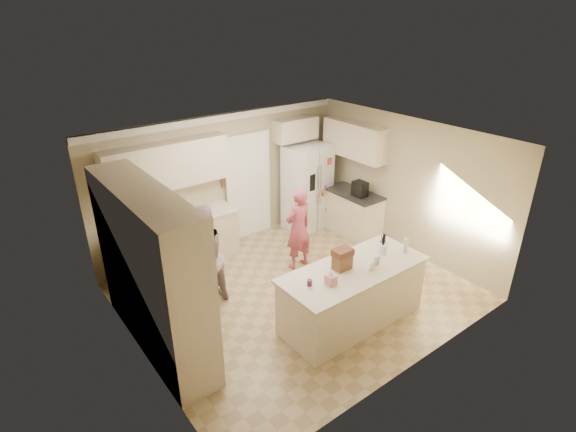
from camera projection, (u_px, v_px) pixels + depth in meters
floor at (296, 292)px, 7.58m from camera, size 5.20×4.60×0.02m
ceiling at (297, 141)px, 6.47m from camera, size 5.20×4.60×0.02m
wall_back at (223, 181)px, 8.69m from camera, size 5.20×0.02×2.60m
wall_front at (416, 289)px, 5.37m from camera, size 5.20×0.02×2.60m
wall_left at (133, 278)px, 5.59m from camera, size 0.02×4.60×2.60m
wall_right at (405, 186)px, 8.46m from camera, size 0.02×4.60×2.60m
crown_back at (220, 118)px, 8.13m from camera, size 5.20×0.08×0.12m
pantry_bank at (152, 271)px, 5.96m from camera, size 0.60×2.60×2.35m
back_base_cab at (179, 243)px, 8.20m from camera, size 2.20×0.60×0.88m
back_countertop at (177, 221)px, 8.00m from camera, size 2.24×0.63×0.04m
back_upper_cab at (167, 165)px, 7.67m from camera, size 2.20×0.35×0.80m
doorway_opening at (248, 187)px, 9.08m from camera, size 0.90×0.06×2.10m
doorway_casing at (249, 188)px, 9.05m from camera, size 1.02×0.03×2.22m
wall_frame_upper at (224, 169)px, 8.57m from camera, size 0.15×0.02×0.20m
wall_frame_lower at (225, 182)px, 8.68m from camera, size 0.15×0.02×0.20m
refrigerator at (307, 187)px, 9.50m from camera, size 0.97×0.79×1.80m
fridge_seam at (318, 192)px, 9.25m from camera, size 0.02×0.02×1.78m
fridge_dispenser at (311, 183)px, 9.01m from camera, size 0.22×0.03×0.35m
fridge_handle_l at (317, 186)px, 9.14m from camera, size 0.02×0.02×0.85m
fridge_handle_r at (321, 185)px, 9.20m from camera, size 0.02×0.02×0.85m
over_fridge_cab at (296, 129)px, 9.13m from camera, size 0.95×0.35×0.45m
right_base_cab at (353, 214)px, 9.38m from camera, size 0.60×1.20×0.88m
right_countertop at (354, 193)px, 9.18m from camera, size 0.63×1.24×0.04m
right_upper_cab at (355, 140)px, 8.95m from camera, size 0.35×1.50×0.70m
coffee_maker at (360, 189)px, 8.94m from camera, size 0.22×0.28×0.30m
island_base at (352, 296)px, 6.71m from camera, size 2.20×0.90×0.88m
island_top at (354, 270)px, 6.52m from camera, size 2.28×0.96×0.05m
utensil_crock at (382, 249)px, 6.87m from camera, size 0.13×0.13×0.15m
tissue_box at (331, 280)px, 6.10m from camera, size 0.13×0.13×0.14m
tissue_plume at (331, 273)px, 6.06m from camera, size 0.08×0.08×0.08m
dollhouse_body at (342, 262)px, 6.45m from camera, size 0.26×0.18×0.22m
dollhouse_roof at (343, 252)px, 6.38m from camera, size 0.28×0.20×0.10m
jam_jar at (310, 283)px, 6.08m from camera, size 0.07×0.07×0.09m
greeting_card_a at (372, 266)px, 6.41m from camera, size 0.12×0.06×0.16m
greeting_card_b at (376, 261)px, 6.53m from camera, size 0.12×0.05×0.16m
water_bottle at (406, 246)px, 6.87m from camera, size 0.07×0.07×0.24m
shaker_salt at (381, 243)px, 7.10m from camera, size 0.05×0.05×0.09m
shaker_pepper at (384, 242)px, 7.13m from camera, size 0.05×0.05×0.09m
teen_boy at (202, 258)px, 6.88m from camera, size 1.02×0.92×1.73m
teen_girl at (298, 229)px, 8.01m from camera, size 0.58×0.40×1.54m
fridge_magnets at (318, 192)px, 9.24m from camera, size 0.76×0.02×1.44m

